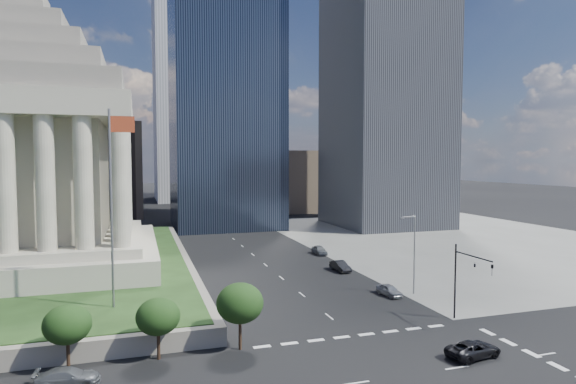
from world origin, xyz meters
name	(u,v)px	position (x,y,z in m)	size (l,w,h in m)	color
ground	(215,224)	(0.00, 100.00, 0.00)	(500.00, 500.00, 0.00)	black
sidewalk_ne	(457,239)	(46.00, 60.00, 0.01)	(68.00, 90.00, 0.03)	slate
war_memorial	(27,127)	(-34.00, 48.00, 21.40)	(34.00, 34.00, 39.00)	gray
flagpole	(113,197)	(-21.83, 24.00, 13.11)	(2.52, 0.24, 20.00)	slate
midrise_glass	(225,109)	(2.00, 95.00, 30.00)	(26.00, 26.00, 60.00)	black
highrise_ne	(386,31)	(42.00, 85.00, 50.00)	(26.00, 28.00, 100.00)	black
building_filler_ne	(294,180)	(32.00, 130.00, 10.00)	(20.00, 30.00, 20.00)	brown
building_filler_nw	(101,170)	(-30.00, 130.00, 14.00)	(24.00, 30.00, 28.00)	brown
traffic_signal_ne	(467,273)	(12.50, 13.70, 5.25)	(0.30, 5.74, 8.00)	black
street_lamp_north	(413,250)	(13.33, 25.00, 5.66)	(2.13, 0.22, 10.00)	slate
pickup_truck	(473,349)	(7.66, 6.38, 0.70)	(2.31, 5.01, 1.39)	black
suv_grey	(68,377)	(-24.67, 11.00, 0.67)	(4.63, 1.88, 1.34)	#565A5E
parked_sedan_near	(389,290)	(10.18, 25.22, 0.70)	(4.10, 1.65, 1.40)	gray
parked_sedan_mid	(340,266)	(9.74, 39.37, 0.76)	(4.62, 1.61, 1.52)	black
parked_sedan_far	(319,250)	(11.50, 52.69, 0.77)	(1.83, 4.55, 1.55)	slate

